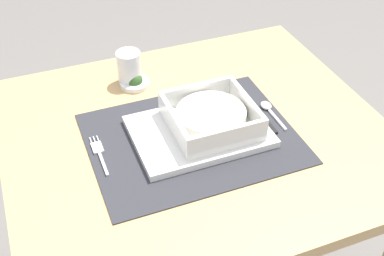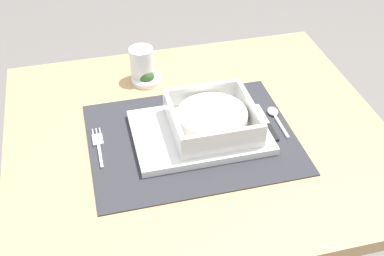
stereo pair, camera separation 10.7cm
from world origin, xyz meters
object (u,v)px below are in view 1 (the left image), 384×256
condiment_saucer (135,82)px  butter_knife (263,119)px  spoon (268,108)px  bread_knife (258,123)px  dining_table (196,169)px  porridge_bowl (211,118)px  drinking_glass (129,70)px  fork (99,152)px

condiment_saucer → butter_knife: bearing=-46.4°
spoon → bread_knife: size_ratio=0.85×
dining_table → bread_knife: bread_knife is taller
porridge_bowl → spoon: 0.16m
drinking_glass → fork: bearing=-119.9°
porridge_bowl → fork: (-0.25, 0.02, -0.04)m
dining_table → bread_knife: size_ratio=6.46×
fork → butter_knife: (0.37, -0.02, 0.00)m
drinking_glass → condiment_saucer: size_ratio=1.16×
bread_knife → drinking_glass: drinking_glass is taller
butter_knife → drinking_glass: (-0.24, 0.26, 0.03)m
dining_table → porridge_bowl: bearing=-26.7°
butter_knife → condiment_saucer: size_ratio=1.80×
spoon → drinking_glass: drinking_glass is taller
spoon → drinking_glass: 0.35m
dining_table → fork: fork is taller
dining_table → drinking_glass: size_ratio=9.76×
fork → drinking_glass: bearing=62.3°
porridge_bowl → butter_knife: 0.13m
porridge_bowl → fork: porridge_bowl is taller
bread_knife → drinking_glass: (-0.22, 0.27, 0.03)m
butter_knife → dining_table: bearing=176.4°
porridge_bowl → butter_knife: bearing=-2.5°
drinking_glass → butter_knife: bearing=-47.6°
fork → butter_knife: size_ratio=0.97×
drinking_glass → dining_table: bearing=-71.1°
dining_table → butter_knife: (0.15, -0.02, 0.12)m
porridge_bowl → spoon: bearing=8.3°
fork → condiment_saucer: condiment_saucer is taller
fork → spoon: size_ratio=1.17×
bread_knife → dining_table: bearing=168.0°
spoon → butter_knife: spoon is taller
spoon → bread_knife: (-0.05, -0.04, -0.00)m
fork → porridge_bowl: bearing=-2.1°
butter_knife → bread_knife: bearing=-150.1°
porridge_bowl → bread_knife: bearing=-7.5°
porridge_bowl → condiment_saucer: (-0.10, 0.24, -0.03)m
porridge_bowl → drinking_glass: size_ratio=2.10×
porridge_bowl → drinking_glass: (-0.11, 0.25, -0.00)m
dining_table → condiment_saucer: bearing=108.8°
dining_table → condiment_saucer: size_ratio=11.29×
fork → dining_table: bearing=1.0°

